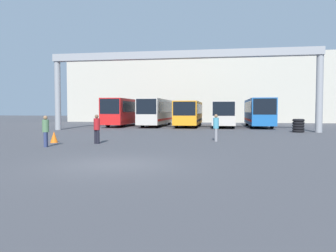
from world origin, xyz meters
name	(u,v)px	position (x,y,z in m)	size (l,w,h in m)	color
ground_plane	(113,165)	(0.00, 0.00, 0.00)	(200.00, 200.00, 0.00)	#47474C
building_backdrop	(200,90)	(0.00, 47.45, 5.52)	(44.61, 12.00, 11.04)	#B7B2A3
overhead_gantry	(180,65)	(0.00, 19.46, 6.21)	(25.40, 0.80, 7.53)	gray
bus_slot_0	(124,111)	(-8.19, 28.39, 1.92)	(2.47, 10.96, 3.34)	red
bus_slot_1	(157,111)	(-4.10, 28.81, 1.90)	(2.45, 11.79, 3.30)	beige
bus_slot_2	(189,112)	(0.00, 27.94, 1.72)	(2.63, 10.07, 2.98)	orange
bus_slot_3	(223,112)	(4.10, 28.72, 1.71)	(2.50, 11.61, 2.96)	beige
bus_slot_4	(259,111)	(8.19, 28.53, 1.88)	(2.54, 11.24, 3.26)	#1959A5
pedestrian_far_center	(97,128)	(-3.38, 7.00, 0.91)	(0.36, 0.36, 1.72)	black
pedestrian_mid_right	(46,130)	(-5.46, 4.95, 0.90)	(0.35, 0.35, 1.69)	navy
pedestrian_near_right	(216,127)	(3.53, 9.66, 0.91)	(0.36, 0.36, 1.72)	gray
traffic_cone	(54,137)	(-6.21, 7.20, 0.35)	(0.45, 0.45, 0.70)	orange
tire_stack	(298,126)	(10.67, 19.41, 0.60)	(1.04, 1.04, 1.20)	black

